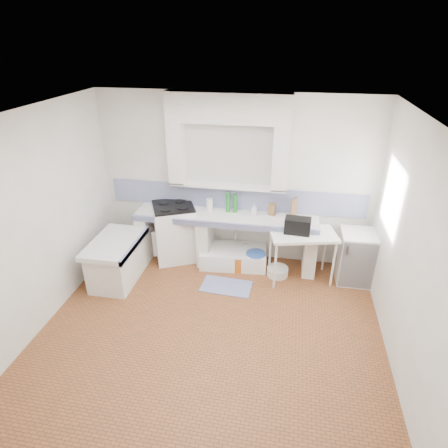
% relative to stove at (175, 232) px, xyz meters
% --- Properties ---
extents(floor, '(4.50, 4.50, 0.00)m').
position_rel_stove_xyz_m(floor, '(1.00, -1.73, -0.48)').
color(floor, brown).
rests_on(floor, ground).
extents(ceiling, '(4.50, 4.50, 0.00)m').
position_rel_stove_xyz_m(ceiling, '(1.00, -1.73, 2.32)').
color(ceiling, white).
rests_on(ceiling, ground).
extents(wall_back, '(4.50, 0.00, 4.50)m').
position_rel_stove_xyz_m(wall_back, '(1.00, 0.27, 0.92)').
color(wall_back, white).
rests_on(wall_back, ground).
extents(wall_front, '(4.50, 0.00, 4.50)m').
position_rel_stove_xyz_m(wall_front, '(1.00, -3.73, 0.92)').
color(wall_front, white).
rests_on(wall_front, ground).
extents(wall_left, '(0.00, 4.50, 4.50)m').
position_rel_stove_xyz_m(wall_left, '(-1.25, -1.73, 0.92)').
color(wall_left, white).
rests_on(wall_left, ground).
extents(wall_right, '(0.00, 4.50, 4.50)m').
position_rel_stove_xyz_m(wall_right, '(3.25, -1.73, 0.92)').
color(wall_right, white).
rests_on(wall_right, ground).
extents(alcove_mass, '(1.90, 0.25, 0.45)m').
position_rel_stove_xyz_m(alcove_mass, '(0.90, 0.15, 2.09)').
color(alcove_mass, white).
rests_on(alcove_mass, ground).
extents(window_frame, '(0.35, 0.86, 1.06)m').
position_rel_stove_xyz_m(window_frame, '(3.42, -0.53, 1.12)').
color(window_frame, '#3D2713').
rests_on(window_frame, ground).
extents(lace_valance, '(0.01, 0.84, 0.24)m').
position_rel_stove_xyz_m(lace_valance, '(3.28, -0.53, 1.50)').
color(lace_valance, white).
rests_on(lace_valance, ground).
extents(counter_slab, '(3.00, 0.60, 0.08)m').
position_rel_stove_xyz_m(counter_slab, '(0.90, -0.03, 0.38)').
color(counter_slab, white).
rests_on(counter_slab, ground).
extents(counter_lip, '(3.00, 0.04, 0.10)m').
position_rel_stove_xyz_m(counter_lip, '(0.90, -0.31, 0.38)').
color(counter_lip, navy).
rests_on(counter_lip, ground).
extents(counter_pier_left, '(0.20, 0.55, 0.82)m').
position_rel_stove_xyz_m(counter_pier_left, '(-0.50, -0.03, -0.07)').
color(counter_pier_left, white).
rests_on(counter_pier_left, ground).
extents(counter_pier_mid, '(0.20, 0.55, 0.82)m').
position_rel_stove_xyz_m(counter_pier_mid, '(0.55, -0.03, -0.07)').
color(counter_pier_mid, white).
rests_on(counter_pier_mid, ground).
extents(counter_pier_right, '(0.20, 0.55, 0.82)m').
position_rel_stove_xyz_m(counter_pier_right, '(2.30, -0.03, -0.07)').
color(counter_pier_right, white).
rests_on(counter_pier_right, ground).
extents(peninsula_top, '(0.70, 1.10, 0.08)m').
position_rel_stove_xyz_m(peninsula_top, '(-0.70, -0.83, 0.18)').
color(peninsula_top, white).
rests_on(peninsula_top, ground).
extents(peninsula_base, '(0.60, 1.00, 0.62)m').
position_rel_stove_xyz_m(peninsula_base, '(-0.70, -0.83, -0.17)').
color(peninsula_base, white).
rests_on(peninsula_base, ground).
extents(peninsula_lip, '(0.04, 1.10, 0.10)m').
position_rel_stove_xyz_m(peninsula_lip, '(-0.37, -0.83, 0.18)').
color(peninsula_lip, navy).
rests_on(peninsula_lip, ground).
extents(backsplash, '(4.27, 0.03, 0.40)m').
position_rel_stove_xyz_m(backsplash, '(1.00, 0.26, 0.62)').
color(backsplash, navy).
rests_on(backsplash, ground).
extents(stove, '(0.89, 0.88, 0.96)m').
position_rel_stove_xyz_m(stove, '(0.00, 0.00, 0.00)').
color(stove, white).
rests_on(stove, ground).
extents(sink, '(1.15, 0.69, 0.26)m').
position_rel_stove_xyz_m(sink, '(1.04, -0.06, -0.35)').
color(sink, white).
rests_on(sink, ground).
extents(side_table, '(1.10, 0.77, 0.04)m').
position_rel_stove_xyz_m(side_table, '(2.15, -0.30, -0.07)').
color(side_table, white).
rests_on(side_table, ground).
extents(fridge, '(0.55, 0.55, 0.84)m').
position_rel_stove_xyz_m(fridge, '(3.00, -0.16, -0.06)').
color(fridge, white).
rests_on(fridge, ground).
extents(bucket_red, '(0.31, 0.31, 0.27)m').
position_rel_stove_xyz_m(bucket_red, '(0.92, -0.10, -0.35)').
color(bucket_red, '#B0253A').
rests_on(bucket_red, ground).
extents(bucket_orange, '(0.31, 0.31, 0.27)m').
position_rel_stove_xyz_m(bucket_orange, '(1.15, -0.21, -0.35)').
color(bucket_orange, '#C45C14').
rests_on(bucket_orange, ground).
extents(bucket_blue, '(0.43, 0.43, 0.31)m').
position_rel_stove_xyz_m(bucket_blue, '(1.43, -0.15, -0.33)').
color(bucket_blue, blue).
rests_on(bucket_blue, ground).
extents(basin_white, '(0.42, 0.42, 0.14)m').
position_rel_stove_xyz_m(basin_white, '(1.80, -0.26, -0.41)').
color(basin_white, white).
rests_on(basin_white, ground).
extents(water_bottle_a, '(0.09, 0.09, 0.27)m').
position_rel_stove_xyz_m(water_bottle_a, '(0.96, 0.12, -0.34)').
color(water_bottle_a, silver).
rests_on(water_bottle_a, ground).
extents(water_bottle_b, '(0.11, 0.11, 0.32)m').
position_rel_stove_xyz_m(water_bottle_b, '(1.23, 0.09, -0.32)').
color(water_bottle_b, silver).
rests_on(water_bottle_b, ground).
extents(black_bag, '(0.40, 0.25, 0.24)m').
position_rel_stove_xyz_m(black_bag, '(2.05, -0.30, 0.47)').
color(black_bag, black).
rests_on(black_bag, side_table).
extents(green_bottle_a, '(0.09, 0.09, 0.33)m').
position_rel_stove_xyz_m(green_bottle_a, '(0.91, 0.12, 0.59)').
color(green_bottle_a, '#1F7A23').
rests_on(green_bottle_a, counter_slab).
extents(green_bottle_b, '(0.08, 0.08, 0.31)m').
position_rel_stove_xyz_m(green_bottle_b, '(1.03, 0.12, 0.57)').
color(green_bottle_b, '#1F7A23').
rests_on(green_bottle_b, counter_slab).
extents(knife_block, '(0.12, 0.11, 0.20)m').
position_rel_stove_xyz_m(knife_block, '(1.63, 0.12, 0.52)').
color(knife_block, brown).
rests_on(knife_block, counter_slab).
extents(cutting_board, '(0.10, 0.22, 0.31)m').
position_rel_stove_xyz_m(cutting_board, '(1.98, 0.12, 0.57)').
color(cutting_board, brown).
rests_on(cutting_board, counter_slab).
extents(paper_towel, '(0.13, 0.13, 0.21)m').
position_rel_stove_xyz_m(paper_towel, '(0.60, 0.11, 0.52)').
color(paper_towel, white).
rests_on(paper_towel, counter_slab).
extents(soap_bottle, '(0.09, 0.09, 0.19)m').
position_rel_stove_xyz_m(soap_bottle, '(1.35, 0.08, 0.51)').
color(soap_bottle, white).
rests_on(soap_bottle, counter_slab).
extents(rug, '(0.80, 0.49, 0.01)m').
position_rel_stove_xyz_m(rug, '(1.04, -0.73, -0.47)').
color(rug, navy).
rests_on(rug, ground).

